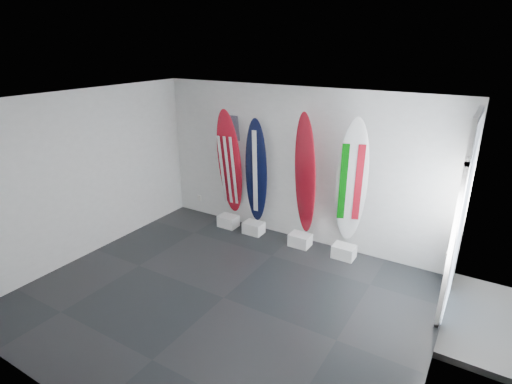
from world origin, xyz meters
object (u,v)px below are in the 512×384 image
Objects in this scene: surfboard_italy at (352,183)px; surfboard_usa at (230,163)px; surfboard_swiss at (305,175)px; surfboard_navy at (256,172)px.

surfboard_usa is at bearing 160.06° from surfboard_italy.
surfboard_navy is at bearing -160.12° from surfboard_swiss.
surfboard_usa is 0.97× the size of surfboard_italy.
surfboard_italy reaches higher than surfboard_navy.
surfboard_italy is (2.59, 0.00, 0.04)m from surfboard_usa.
surfboard_italy reaches higher than surfboard_swiss.
surfboard_navy is at bearing -8.01° from surfboard_usa.
surfboard_usa reaches higher than surfboard_navy.
surfboard_usa is at bearing 177.34° from surfboard_navy.
surfboard_navy is 0.89× the size of surfboard_italy.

